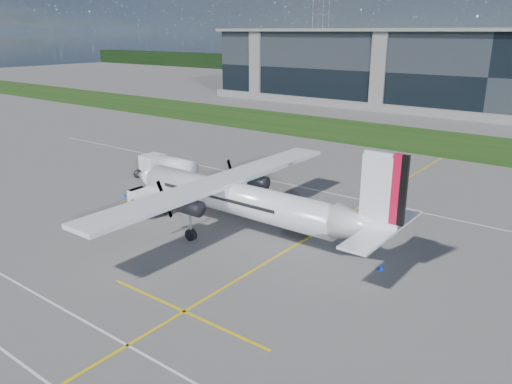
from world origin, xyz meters
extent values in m
plane|color=#64615E|center=(0.00, 40.00, 0.00)|extent=(400.00, 400.00, 0.00)
cube|color=#1C3E10|center=(0.00, 48.00, 0.02)|extent=(400.00, 18.00, 0.04)
cube|color=black|center=(0.00, 80.00, 7.50)|extent=(120.00, 20.00, 15.00)
cube|color=yellow|center=(3.00, 10.00, 0.01)|extent=(0.20, 70.00, 0.01)
cube|color=white|center=(0.00, -14.00, 0.01)|extent=(90.00, 0.15, 0.01)
imported|color=#F25907|center=(-10.57, 1.71, 1.04)|extent=(0.70, 0.91, 2.07)
cone|color=blue|center=(9.66, 5.56, 0.25)|extent=(0.36, 0.36, 0.50)
cone|color=blue|center=(-14.03, 6.97, 0.25)|extent=(0.36, 0.36, 0.50)
cone|color=blue|center=(-16.19, 5.06, 0.25)|extent=(0.36, 0.36, 0.50)
cone|color=blue|center=(-13.41, 3.63, 0.25)|extent=(0.36, 0.36, 0.50)
camera|label=1|loc=(21.17, -23.16, 15.07)|focal=35.00mm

